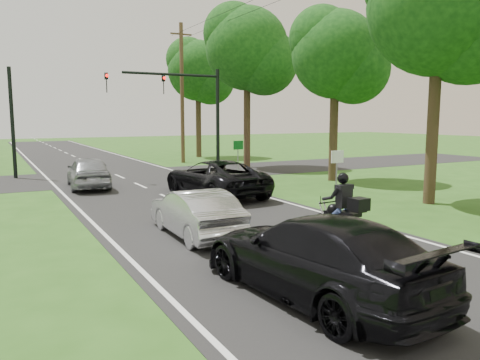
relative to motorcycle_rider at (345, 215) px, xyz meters
name	(u,v)px	position (x,y,z in m)	size (l,w,h in m)	color
ground	(271,243)	(-1.74, 0.87, -0.75)	(140.00, 140.00, 0.00)	#264F16
road	(153,191)	(-1.74, 10.87, -0.74)	(8.00, 100.00, 0.01)	black
cross_road	(120,176)	(-1.74, 16.87, -0.74)	(60.00, 7.00, 0.01)	black
motorcycle_rider	(345,215)	(0.00, 0.00, 0.00)	(0.64, 2.21, 1.91)	black
dark_suv	(215,178)	(0.14, 8.31, 0.03)	(2.55, 5.53, 1.54)	black
silver_sedan	(195,213)	(-3.22, 2.50, -0.07)	(1.41, 4.04, 1.33)	silver
silver_suv	(88,172)	(-4.09, 13.29, 0.01)	(1.77, 4.41, 1.50)	#919498
dark_car_behind	(316,256)	(-3.00, -2.67, 0.03)	(2.16, 5.31, 1.54)	black
traffic_signal	(187,102)	(1.60, 14.87, 3.39)	(6.38, 0.44, 6.00)	black
signal_pole_far	(12,123)	(-6.94, 18.87, 2.25)	(0.20, 0.20, 6.00)	black
utility_pole_far	(182,93)	(4.46, 22.87, 4.33)	(1.60, 0.28, 10.00)	brown
sign_white	(337,165)	(2.96, 3.85, 0.85)	(0.55, 0.07, 2.12)	slate
sign_green	(238,151)	(3.16, 11.85, 0.85)	(0.55, 0.07, 2.12)	slate
tree_row_b	(450,13)	(7.05, 2.64, 6.38)	(5.60, 5.43, 10.06)	#332316
tree_row_c	(342,60)	(8.01, 9.67, 5.48)	(4.80, 4.65, 8.76)	#332316
tree_row_d	(253,53)	(7.36, 17.63, 6.68)	(5.76, 5.58, 10.45)	#332316
tree_row_e	(202,74)	(7.74, 26.65, 6.08)	(5.28, 5.12, 9.61)	#332316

